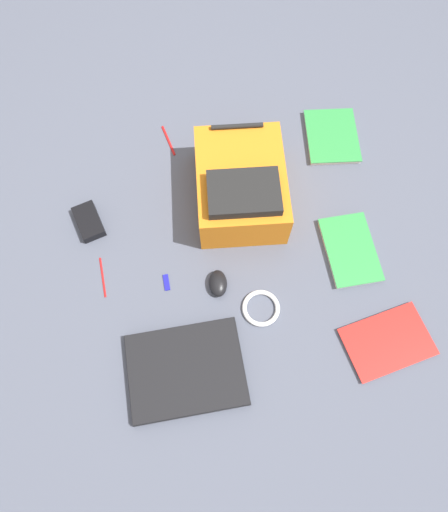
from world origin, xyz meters
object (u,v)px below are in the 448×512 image
(laptop, at_px, (186,370))
(power_brick, at_px, (89,222))
(computer_mouse, at_px, (218,283))
(book_red, at_px, (350,250))
(backpack, at_px, (241,186))
(book_manual, at_px, (387,342))
(book_blue, at_px, (332,137))
(pen_black, at_px, (168,140))
(usb_stick, at_px, (166,282))
(pen_blue, at_px, (102,277))
(cable_coil, at_px, (261,308))

(laptop, bearing_deg, power_brick, 110.33)
(computer_mouse, bearing_deg, book_red, 11.61)
(backpack, height_order, book_red, backpack)
(backpack, xyz_separation_m, book_manual, (0.32, -0.63, -0.08))
(book_blue, relative_size, book_manual, 0.97)
(backpack, bearing_deg, laptop, -120.68)
(book_red, xyz_separation_m, pen_black, (-0.51, 0.61, -0.01))
(laptop, xyz_separation_m, pen_black, (0.13, 0.87, -0.01))
(pen_black, distance_m, usb_stick, 0.58)
(backpack, relative_size, book_blue, 1.58)
(power_brick, bearing_deg, book_blue, 7.71)
(pen_blue, bearing_deg, backpack, 18.24)
(power_brick, distance_m, pen_blue, 0.21)
(computer_mouse, height_order, usb_stick, computer_mouse)
(usb_stick, bearing_deg, laptop, -90.01)
(laptop, xyz_separation_m, computer_mouse, (0.17, 0.25, 0.00))
(book_red, relative_size, book_blue, 0.98)
(power_brick, bearing_deg, book_red, -21.31)
(laptop, height_order, computer_mouse, computer_mouse)
(cable_coil, distance_m, pen_black, 0.75)
(book_manual, xyz_separation_m, usb_stick, (-0.64, 0.38, -0.00))
(book_red, distance_m, book_blue, 0.47)
(book_blue, xyz_separation_m, pen_blue, (-0.95, -0.34, -0.01))
(power_brick, bearing_deg, cable_coil, -42.22)
(book_red, bearing_deg, usb_stick, 175.68)
(pen_black, xyz_separation_m, usb_stick, (-0.13, -0.56, -0.00))
(book_blue, xyz_separation_m, book_manual, (-0.09, -0.79, -0.00))
(cable_coil, bearing_deg, computer_mouse, 135.44)
(book_manual, height_order, computer_mouse, computer_mouse)
(pen_black, distance_m, pen_blue, 0.59)
(computer_mouse, relative_size, pen_black, 0.66)
(computer_mouse, height_order, pen_blue, computer_mouse)
(computer_mouse, relative_size, cable_coil, 0.75)
(book_blue, height_order, pen_black, book_blue)
(book_manual, bearing_deg, pen_black, 118.78)
(laptop, distance_m, pen_blue, 0.43)
(backpack, relative_size, pen_blue, 3.05)
(book_blue, xyz_separation_m, pen_black, (-0.61, 0.15, -0.01))
(power_brick, relative_size, usb_stick, 2.42)
(backpack, bearing_deg, computer_mouse, -117.90)
(book_blue, bearing_deg, cable_coil, -127.94)
(computer_mouse, height_order, cable_coil, computer_mouse)
(backpack, height_order, pen_blue, backpack)
(book_red, xyz_separation_m, usb_stick, (-0.64, 0.05, -0.01))
(laptop, xyz_separation_m, pen_blue, (-0.21, 0.38, -0.01))
(book_red, xyz_separation_m, power_brick, (-0.86, 0.33, 0.01))
(backpack, bearing_deg, pen_blue, -161.76)
(book_blue, distance_m, power_brick, 0.97)
(laptop, relative_size, cable_coil, 3.04)
(computer_mouse, xyz_separation_m, pen_black, (-0.04, 0.62, -0.02))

